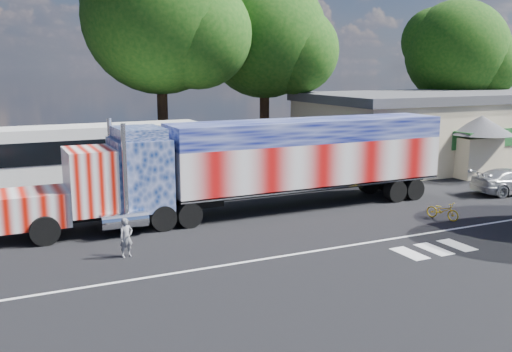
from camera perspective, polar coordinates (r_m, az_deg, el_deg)
name	(u,v)px	position (r m, az deg, el deg)	size (l,w,h in m)	color
ground	(285,230)	(24.99, 2.96, -5.45)	(100.00, 100.00, 0.00)	black
lane_markings	(370,250)	(22.84, 11.32, -7.23)	(30.00, 2.67, 0.01)	silver
semi_truck	(260,163)	(27.66, 0.38, 1.35)	(22.29, 3.52, 4.75)	black
coach_bus	(84,159)	(32.98, -16.78, 1.62)	(13.19, 3.07, 3.84)	silver
hall_building	(452,127)	(44.98, 19.05, 4.65)	(22.40, 12.80, 5.20)	beige
parked_car	(512,181)	(35.13, 24.26, -0.47)	(1.96, 4.81, 1.40)	#B4B5B9
woman	(126,238)	(21.92, -12.86, -6.02)	(0.55, 0.36, 1.50)	slate
bicycle	(443,211)	(28.03, 18.16, -3.31)	(0.55, 1.59, 0.83)	gold
tree_n_mid	(163,17)	(38.94, -9.33, 15.42)	(10.64, 10.13, 15.34)	black
tree_ne_a	(267,37)	(42.14, 1.10, 13.76)	(9.35, 8.91, 13.68)	black
tree_far_ne	(459,53)	(52.22, 19.61, 11.54)	(9.13, 8.70, 12.61)	black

